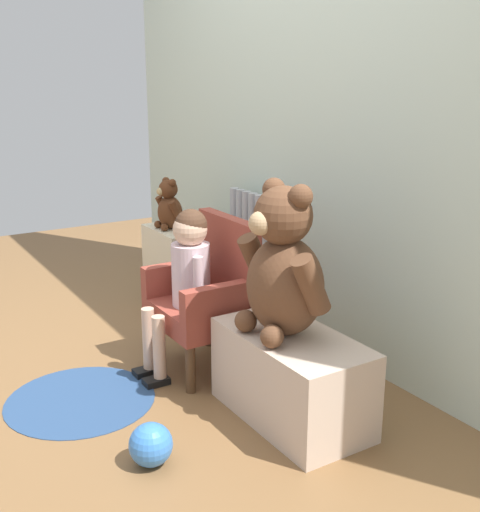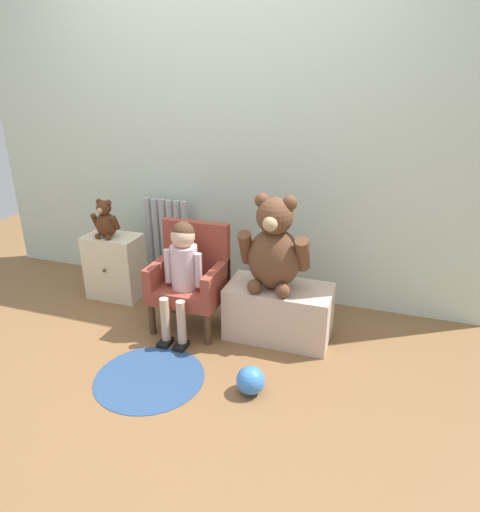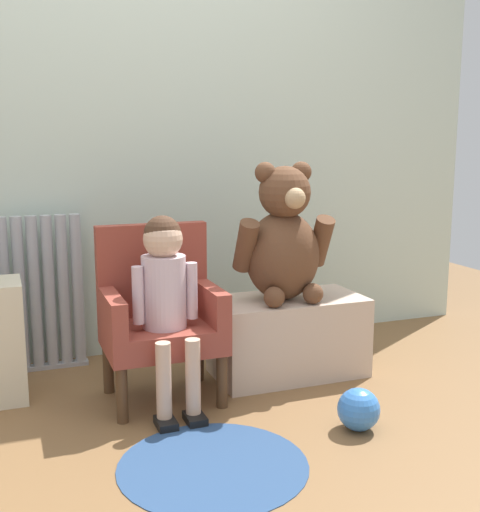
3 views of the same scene
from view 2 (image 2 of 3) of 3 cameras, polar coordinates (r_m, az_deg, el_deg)
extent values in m
plane|color=brown|center=(2.76, -11.02, -13.52)|extent=(6.00, 6.00, 0.00)
cube|color=silver|center=(3.31, -2.62, 15.37)|extent=(3.80, 0.05, 2.40)
cylinder|color=#A9ACB2|center=(3.63, -11.20, 1.93)|extent=(0.05, 0.05, 0.68)
cylinder|color=#A9ACB2|center=(3.60, -10.34, 1.82)|extent=(0.05, 0.05, 0.68)
cylinder|color=#A9ACB2|center=(3.57, -9.47, 1.71)|extent=(0.05, 0.05, 0.68)
cylinder|color=#A9ACB2|center=(3.54, -8.58, 1.61)|extent=(0.05, 0.05, 0.68)
cylinder|color=#A9ACB2|center=(3.52, -7.68, 1.49)|extent=(0.05, 0.05, 0.68)
cylinder|color=#A9ACB2|center=(3.49, -6.76, 1.38)|extent=(0.05, 0.05, 0.68)
cube|color=#A9ACB2|center=(3.69, -8.70, -3.43)|extent=(0.37, 0.05, 0.02)
cube|color=beige|center=(3.51, -15.32, -1.25)|extent=(0.40, 0.25, 0.48)
sphere|color=#4C3823|center=(3.40, -16.62, -1.76)|extent=(0.02, 0.02, 0.02)
cube|color=brown|center=(2.99, -6.48, -4.40)|extent=(0.45, 0.37, 0.10)
cube|color=brown|center=(3.02, -5.45, 0.90)|extent=(0.45, 0.06, 0.38)
cube|color=brown|center=(3.02, -9.95, -1.79)|extent=(0.06, 0.37, 0.14)
cube|color=brown|center=(2.86, -3.02, -2.85)|extent=(0.06, 0.37, 0.14)
cylinder|color=#4C331E|center=(3.02, -10.93, -7.71)|extent=(0.04, 0.04, 0.21)
cylinder|color=#4C331E|center=(2.87, -4.07, -9.07)|extent=(0.04, 0.04, 0.21)
cylinder|color=#4C331E|center=(3.26, -8.34, -5.21)|extent=(0.04, 0.04, 0.21)
cylinder|color=#4C331E|center=(3.11, -1.92, -6.32)|extent=(0.04, 0.04, 0.21)
cylinder|color=beige|center=(2.87, -6.97, -1.35)|extent=(0.17, 0.17, 0.28)
sphere|color=#D8AD8E|center=(2.80, -7.17, 2.47)|extent=(0.15, 0.15, 0.15)
sphere|color=#472D1E|center=(2.80, -7.14, 2.86)|extent=(0.14, 0.14, 0.14)
cylinder|color=#D8AD8E|center=(2.87, -9.34, -7.81)|extent=(0.06, 0.06, 0.28)
cube|color=black|center=(2.94, -9.33, -10.63)|extent=(0.07, 0.11, 0.03)
cylinder|color=#D8AD8E|center=(2.83, -7.34, -8.21)|extent=(0.06, 0.06, 0.28)
cube|color=black|center=(2.89, -7.36, -11.07)|extent=(0.07, 0.11, 0.03)
cylinder|color=beige|center=(2.90, -9.02, -1.23)|extent=(0.04, 0.04, 0.22)
cylinder|color=beige|center=(2.82, -5.21, -1.79)|extent=(0.04, 0.04, 0.22)
cube|color=beige|center=(2.92, 4.87, -6.93)|extent=(0.65, 0.35, 0.35)
ellipsoid|color=brown|center=(2.76, 4.29, -0.32)|extent=(0.32, 0.28, 0.38)
sphere|color=brown|center=(2.66, 4.38, 4.99)|extent=(0.22, 0.22, 0.22)
sphere|color=tan|center=(2.57, 3.81, 4.03)|extent=(0.09, 0.09, 0.09)
sphere|color=brown|center=(2.67, 2.79, 6.95)|extent=(0.09, 0.09, 0.09)
sphere|color=brown|center=(2.63, 6.26, 6.61)|extent=(0.09, 0.09, 0.09)
cylinder|color=brown|center=(2.77, 0.78, 1.10)|extent=(0.08, 0.17, 0.23)
cylinder|color=brown|center=(2.69, 7.81, 0.23)|extent=(0.08, 0.17, 0.23)
sphere|color=brown|center=(2.74, 1.78, -3.82)|extent=(0.09, 0.09, 0.09)
sphere|color=brown|center=(2.70, 5.38, -4.34)|extent=(0.09, 0.09, 0.09)
ellipsoid|color=#4F2B16|center=(3.39, -16.37, 3.74)|extent=(0.15, 0.13, 0.18)
sphere|color=#4F2B16|center=(3.34, -16.67, 5.80)|extent=(0.10, 0.10, 0.10)
sphere|color=tan|center=(3.31, -17.11, 5.44)|extent=(0.04, 0.04, 0.04)
sphere|color=#4F2B16|center=(3.36, -17.23, 6.52)|extent=(0.04, 0.04, 0.04)
sphere|color=#4F2B16|center=(3.32, -16.12, 6.44)|extent=(0.04, 0.04, 0.04)
cylinder|color=#4F2B16|center=(3.42, -17.62, 4.25)|extent=(0.04, 0.08, 0.11)
cylinder|color=#4F2B16|center=(3.33, -15.31, 4.02)|extent=(0.04, 0.08, 0.11)
sphere|color=#4F2B16|center=(3.39, -17.35, 2.39)|extent=(0.04, 0.04, 0.04)
sphere|color=#4F2B16|center=(3.34, -16.18, 2.25)|extent=(0.04, 0.04, 0.04)
cylinder|color=navy|center=(2.68, -11.22, -14.66)|extent=(0.61, 0.61, 0.01)
sphere|color=#387AD1|center=(2.49, 1.32, -15.29)|extent=(0.15, 0.15, 0.15)
camera|label=1|loc=(1.69, 64.45, -0.31)|focal=45.00mm
camera|label=3|loc=(1.83, -65.36, -9.62)|focal=45.00mm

